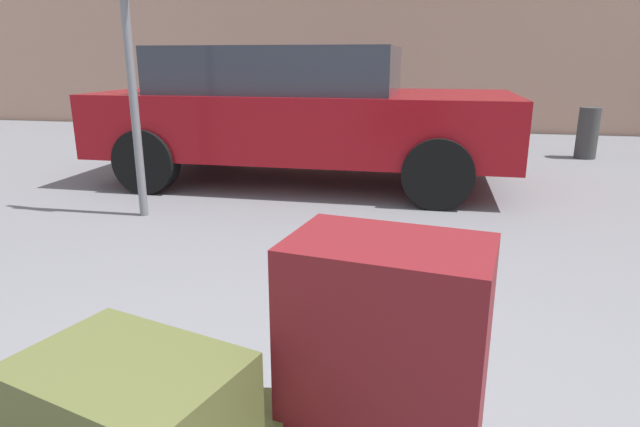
% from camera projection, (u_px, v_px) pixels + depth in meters
% --- Properties ---
extents(suitcase_maroon_center, '(0.46, 0.34, 0.61)m').
position_uv_depth(suitcase_maroon_center, '(385.00, 372.00, 1.19)').
color(suitcase_maroon_center, maroon).
rests_on(suitcase_maroon_center, luggage_cart).
extents(duffel_bag_olive_topmost_pile, '(0.50, 0.41, 0.19)m').
position_uv_depth(duffel_bag_olive_topmost_pile, '(130.00, 404.00, 1.06)').
color(duffel_bag_olive_topmost_pile, '#4C5128').
rests_on(duffel_bag_olive_topmost_pile, suitcase_olive_front_left).
extents(parked_car, '(4.31, 1.94, 1.42)m').
position_uv_depth(parked_car, '(299.00, 111.00, 5.76)').
color(parked_car, maroon).
rests_on(parked_car, ground_plane).
extents(bollard_kerb_near, '(0.27, 0.27, 0.68)m').
position_uv_depth(bollard_kerb_near, '(588.00, 133.00, 7.20)').
color(bollard_kerb_near, '#383838').
rests_on(bollard_kerb_near, ground_plane).
extents(no_parking_sign, '(0.49, 0.12, 2.29)m').
position_uv_depth(no_parking_sign, '(128.00, 43.00, 4.26)').
color(no_parking_sign, slate).
rests_on(no_parking_sign, ground_plane).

